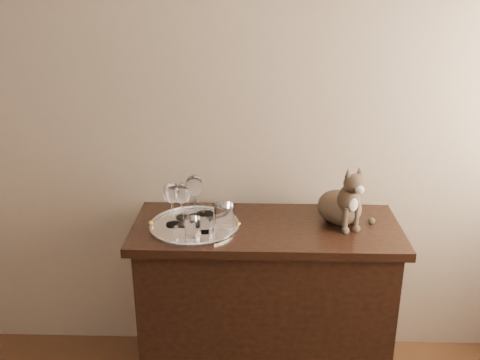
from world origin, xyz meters
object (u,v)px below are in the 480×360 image
at_px(wine_glass_b, 194,196).
at_px(tumbler_a, 205,222).
at_px(tray, 195,226).
at_px(wine_glass_c, 172,204).
at_px(cat, 340,192).
at_px(wine_glass_a, 181,200).
at_px(tumbler_c, 224,215).
at_px(tumbler_b, 193,227).
at_px(wine_glass_d, 182,204).
at_px(sideboard, 265,306).

xyz_separation_m(wine_glass_b, tumbler_a, (0.06, -0.14, -0.06)).
bearing_deg(tray, tumbler_a, -43.81).
height_order(tray, wine_glass_b, wine_glass_b).
height_order(wine_glass_b, wine_glass_c, wine_glass_b).
bearing_deg(wine_glass_c, tray, -4.93).
relative_size(tray, tumbler_a, 4.79).
height_order(tumbler_a, cat, cat).
height_order(wine_glass_b, cat, cat).
height_order(wine_glass_a, tumbler_c, wine_glass_a).
bearing_deg(tumbler_b, cat, 14.97).
xyz_separation_m(tray, wine_glass_b, (-0.01, 0.09, 0.11)).
bearing_deg(tumbler_c, tumbler_a, -143.31).
xyz_separation_m(wine_glass_b, wine_glass_c, (-0.09, -0.08, -0.00)).
bearing_deg(tumbler_c, tray, -176.92).
bearing_deg(wine_glass_d, tumbler_a, -30.62).
distance_m(tray, cat, 0.67).
xyz_separation_m(tumbler_a, cat, (0.59, 0.13, 0.10)).
bearing_deg(sideboard, wine_glass_a, 171.94).
distance_m(sideboard, tumbler_c, 0.52).
bearing_deg(wine_glass_a, tumbler_a, -48.45).
xyz_separation_m(wine_glass_a, wine_glass_c, (-0.03, -0.08, 0.01)).
relative_size(wine_glass_c, tumbler_a, 2.40).
relative_size(sideboard, tumbler_a, 14.38).
relative_size(wine_glass_b, cat, 0.71).
xyz_separation_m(tray, cat, (0.65, 0.08, 0.14)).
height_order(sideboard, tumbler_c, tumbler_c).
xyz_separation_m(tumbler_a, tumbler_c, (0.08, 0.06, 0.01)).
relative_size(tray, wine_glass_c, 1.99).
height_order(wine_glass_b, wine_glass_d, wine_glass_b).
bearing_deg(tray, tumbler_c, 3.08).
distance_m(sideboard, cat, 0.66).
xyz_separation_m(wine_glass_b, wine_glass_d, (-0.05, -0.08, -0.01)).
bearing_deg(tumbler_a, wine_glass_a, 131.55).
bearing_deg(wine_glass_d, wine_glass_a, 101.03).
bearing_deg(tumbler_b, wine_glass_a, 111.56).
xyz_separation_m(tray, tumbler_c, (0.13, 0.01, 0.05)).
relative_size(wine_glass_d, tumbler_b, 2.46).
distance_m(wine_glass_c, tumbler_b, 0.16).
relative_size(wine_glass_b, wine_glass_d, 1.05).
distance_m(tray, wine_glass_c, 0.14).
bearing_deg(tumbler_b, wine_glass_d, 118.01).
bearing_deg(wine_glass_b, wine_glass_a, -173.23).
bearing_deg(sideboard, tumbler_a, -163.03).
relative_size(sideboard, tumbler_c, 12.14).
height_order(tray, tumbler_c, tumbler_c).
height_order(wine_glass_a, wine_glass_d, wine_glass_d).
height_order(wine_glass_a, wine_glass_b, wine_glass_b).
height_order(wine_glass_b, tumbler_c, wine_glass_b).
relative_size(wine_glass_c, tumbler_c, 2.03).
height_order(wine_glass_b, tumbler_b, wine_glass_b).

